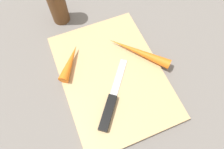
% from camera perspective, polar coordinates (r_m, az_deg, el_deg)
% --- Properties ---
extents(ground_plane, '(1.40, 1.40, 0.00)m').
position_cam_1_polar(ground_plane, '(0.54, 0.00, -0.56)').
color(ground_plane, slate).
extents(cutting_board, '(0.36, 0.26, 0.01)m').
position_cam_1_polar(cutting_board, '(0.54, 0.00, -0.28)').
color(cutting_board, tan).
rests_on(cutting_board, ground_plane).
extents(knife, '(0.17, 0.14, 0.01)m').
position_cam_1_polar(knife, '(0.49, -0.72, -9.40)').
color(knife, '#B7B7BC').
rests_on(knife, cutting_board).
extents(carrot_long, '(0.15, 0.14, 0.03)m').
position_cam_1_polar(carrot_long, '(0.55, 7.56, 6.42)').
color(carrot_long, orange).
rests_on(carrot_long, cutting_board).
extents(carrot_short, '(0.10, 0.09, 0.03)m').
position_cam_1_polar(carrot_short, '(0.54, -11.86, 3.41)').
color(carrot_short, orange).
rests_on(carrot_short, cutting_board).
extents(pepper_grinder, '(0.05, 0.05, 0.13)m').
position_cam_1_polar(pepper_grinder, '(0.63, -15.34, 18.79)').
color(pepper_grinder, brown).
rests_on(pepper_grinder, ground_plane).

